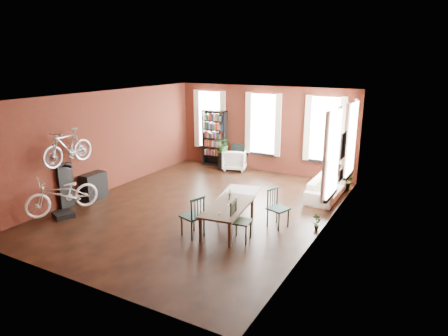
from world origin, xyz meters
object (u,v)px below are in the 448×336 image
Objects in this scene: dining_chair_c at (241,221)px; bookshelf at (215,138)px; dining_chair_b at (224,206)px; bike_trainer at (64,215)px; cream_sofa at (327,185)px; console_table at (94,186)px; dining_table at (228,218)px; white_armchair at (235,158)px; plant_stand at (224,161)px; dining_chair_a at (193,216)px; bicycle_floor at (60,177)px; dining_chair_d at (278,208)px.

bookshelf reaches higher than dining_chair_c.
dining_chair_b is 4.37m from bike_trainer.
dining_chair_b is at bearing 40.49° from dining_chair_c.
console_table is at bearing 119.33° from cream_sofa.
bookshelf is at bearing 114.98° from dining_table.
white_armchair is 0.42× the size of cream_sofa.
white_armchair is 1.29× the size of plant_stand.
dining_chair_b is 0.93× the size of white_armchair.
bike_trainer is (-3.72, -0.72, -0.44)m from dining_chair_a.
dining_chair_a is 1.06× the size of dining_chair_c.
bike_trainer is at bearing 130.60° from cream_sofa.
dining_table is 1.86× the size of dining_chair_a.
white_armchair reaches higher than dining_chair_b.
dining_chair_b is at bearing 5.12° from console_table.
dining_chair_a is 0.52× the size of bicycle_floor.
console_table is at bearing -108.83° from dining_chair_b.
dining_chair_c is 6.18m from plant_stand.
dining_table is 3.85× the size of bike_trainer.
console_table is at bearing -112.09° from plant_stand.
dining_chair_d is 6.35m from bookshelf.
cream_sofa is at bearing -21.61° from dining_chair_c.
bicycle_floor is (-4.29, -1.40, 0.80)m from dining_table.
bike_trainer is 0.25× the size of bicycle_floor.
bookshelf is 4.46× the size of bike_trainer.
bicycle_floor reaches higher than dining_chair_d.
dining_chair_d is 1.13× the size of white_armchair.
dining_table is at bearing -56.94° from bookshelf.
dining_chair_c is at bearing -42.31° from dining_table.
dining_chair_a is at bearing -64.59° from bookshelf.
dining_chair_c is at bearing 175.92° from dining_chair_d.
bike_trainer is at bearing -75.08° from console_table.
console_table is (-5.26, 0.44, -0.08)m from dining_chair_c.
dining_table is 4.59m from bicycle_floor.
dining_table is 2.77× the size of plant_stand.
dining_chair_c is at bearing -54.82° from bookshelf.
dining_chair_a reaches higher than dining_table.
dining_chair_a is 0.47× the size of bookshelf.
dining_chair_d is at bearing 22.56° from bike_trainer.
bookshelf is at bearing 147.24° from plant_stand.
bike_trainer is (-0.88, -6.70, -1.03)m from bookshelf.
white_armchair is (-2.42, 5.06, 0.12)m from dining_table.
dining_chair_b is 1.20× the size of plant_stand.
white_armchair is at bearing 65.34° from console_table.
cream_sofa is at bearing 29.33° from console_table.
bookshelf is 3.21× the size of plant_stand.
dining_chair_a reaches higher than console_table.
dining_table is at bearing 157.74° from dining_chair_a.
white_armchair is 6.76m from bicycle_floor.
bookshelf is at bearing 101.26° from bicycle_floor.
bike_trainer is at bearing -88.33° from dining_chair_b.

